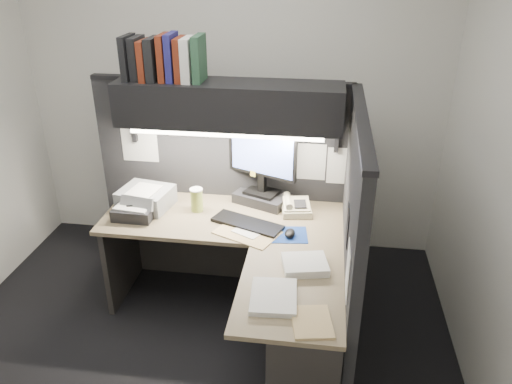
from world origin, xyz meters
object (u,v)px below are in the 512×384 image
monitor (262,174)px  overhead_shelf (229,104)px  keyboard (247,223)px  printer (146,198)px  notebook_stack (135,211)px  coffee_cup (197,200)px  desk (257,303)px  telephone (296,207)px

monitor → overhead_shelf: bearing=-141.2°
monitor → keyboard: size_ratio=1.17×
printer → notebook_stack: 0.17m
coffee_cup → keyboard: bearing=-22.0°
printer → notebook_stack: bearing=-89.5°
desk → coffee_cup: bearing=130.1°
monitor → keyboard: 0.42m
keyboard → telephone: bearing=56.8°
monitor → coffee_cup: 0.51m
telephone → coffee_cup: size_ratio=1.30×
telephone → monitor: bearing=145.5°
desk → telephone: (0.19, 0.70, 0.33)m
coffee_cup → overhead_shelf: bearing=28.5°
desk → telephone: bearing=74.9°
telephone → coffee_cup: (-0.72, -0.07, 0.04)m
monitor → notebook_stack: (-0.86, -0.34, -0.19)m
telephone → printer: 1.11m
telephone → printer: (-1.10, -0.06, 0.03)m
keyboard → coffee_cup: (-0.40, 0.16, 0.07)m
keyboard → telephone: (0.32, 0.23, 0.03)m
desk → notebook_stack: notebook_stack is taller
telephone → printer: printer is taller
printer → overhead_shelf: bearing=20.9°
keyboard → notebook_stack: size_ratio=1.80×
notebook_stack → keyboard: bearing=-0.5°
notebook_stack → desk: bearing=-26.8°
desk → notebook_stack: 1.11m
keyboard → coffee_cup: coffee_cup is taller
monitor → telephone: (0.27, -0.12, -0.19)m
coffee_cup → monitor: bearing=22.9°
printer → notebook_stack: (-0.03, -0.16, -0.03)m
monitor → notebook_stack: 0.95m
keyboard → printer: 0.80m
desk → keyboard: 0.57m
telephone → printer: bearing=173.1°
monitor → coffee_cup: (-0.45, -0.19, -0.15)m
coffee_cup → printer: coffee_cup is taller
desk → printer: (-0.91, 0.64, 0.36)m
monitor → telephone: bearing=-2.3°
telephone → notebook_stack: 1.15m
telephone → notebook_stack: bearing=-179.0°
coffee_cup → notebook_stack: (-0.41, -0.15, -0.04)m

